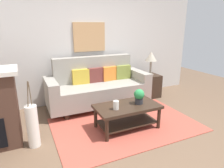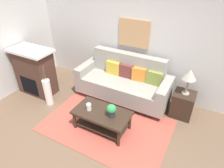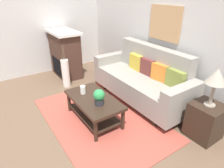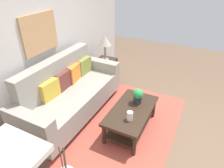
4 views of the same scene
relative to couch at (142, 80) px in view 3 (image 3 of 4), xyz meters
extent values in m
plane|color=brown|center=(0.13, -1.56, -0.43)|extent=(9.42, 9.42, 0.00)
cube|color=silver|center=(0.13, 0.54, 0.92)|extent=(5.42, 0.10, 2.70)
cube|color=silver|center=(-2.64, -1.04, 0.92)|extent=(0.10, 5.05, 2.70)
cube|color=#B24C3D|center=(0.13, -1.06, -0.42)|extent=(2.54, 1.65, 0.01)
cube|color=gray|center=(0.00, -0.06, -0.11)|extent=(1.79, 0.84, 0.40)
cube|color=gray|center=(0.00, 0.26, 0.37)|extent=(1.79, 0.20, 0.56)
cube|color=gray|center=(-1.00, -0.06, -0.01)|extent=(0.20, 0.84, 0.60)
cube|color=gray|center=(1.00, -0.06, -0.01)|extent=(0.20, 0.84, 0.60)
cube|color=#332319|center=(-0.80, -0.06, -0.37)|extent=(0.08, 0.74, 0.12)
cube|color=#332319|center=(0.80, -0.06, -0.37)|extent=(0.08, 0.74, 0.12)
cube|color=gold|center=(-0.34, 0.13, 0.25)|extent=(0.37, 0.14, 0.32)
cube|color=brown|center=(0.00, 0.13, 0.25)|extent=(0.36, 0.13, 0.32)
cube|color=orange|center=(0.34, 0.13, 0.25)|extent=(0.37, 0.17, 0.32)
cube|color=olive|center=(0.68, 0.13, 0.25)|extent=(0.36, 0.13, 0.32)
cube|color=#332319|center=(0.09, -1.16, -0.03)|extent=(1.10, 0.60, 0.05)
cube|color=#332319|center=(0.09, -1.16, -0.31)|extent=(0.98, 0.50, 0.02)
cylinder|color=#332319|center=(-0.40, -1.41, -0.24)|extent=(0.06, 0.06, 0.38)
cylinder|color=#332319|center=(0.58, -1.41, -0.24)|extent=(0.06, 0.06, 0.38)
cylinder|color=#332319|center=(-0.40, -0.91, -0.24)|extent=(0.06, 0.06, 0.38)
cylinder|color=#332319|center=(0.58, -0.91, -0.24)|extent=(0.06, 0.06, 0.38)
cylinder|color=white|center=(-0.16, -1.23, 0.07)|extent=(0.09, 0.09, 0.14)
cylinder|color=#2D2D33|center=(0.31, -1.18, 0.05)|extent=(0.14, 0.14, 0.10)
sphere|color=#2E914B|center=(0.31, -1.18, 0.17)|extent=(0.18, 0.18, 0.18)
cube|color=#332319|center=(1.40, 0.02, -0.15)|extent=(0.44, 0.44, 0.56)
cylinder|color=gray|center=(1.40, 0.02, 0.14)|extent=(0.16, 0.16, 0.02)
cylinder|color=gray|center=(1.40, 0.02, 0.30)|extent=(0.05, 0.05, 0.35)
cone|color=#B2A893|center=(1.40, 0.02, 0.59)|extent=(0.28, 0.28, 0.22)
cube|color=#472D23|center=(-2.04, -0.79, 0.12)|extent=(0.90, 0.50, 1.10)
cube|color=black|center=(-2.04, -1.05, -0.13)|extent=(0.52, 0.02, 0.44)
cube|color=silver|center=(-2.04, -0.79, 0.70)|extent=(1.02, 0.58, 0.06)
cylinder|color=white|center=(-1.43, -1.05, -0.11)|extent=(0.17, 0.17, 0.64)
cylinder|color=brown|center=(-1.41, -1.05, 0.39)|extent=(0.02, 0.03, 0.36)
cylinder|color=brown|center=(-1.44, -1.04, 0.39)|extent=(0.04, 0.05, 0.36)
cylinder|color=brown|center=(-1.44, -1.07, 0.39)|extent=(0.05, 0.04, 0.36)
cube|color=tan|center=(0.00, 0.47, 1.05)|extent=(0.74, 0.03, 0.64)
camera|label=1|loc=(-1.47, -3.90, 1.31)|focal=31.80mm
camera|label=2|loc=(1.66, -3.66, 2.50)|focal=31.87mm
camera|label=3|loc=(2.59, -2.48, 1.65)|focal=31.24mm
camera|label=4|loc=(-2.34, -2.03, 1.99)|focal=31.73mm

